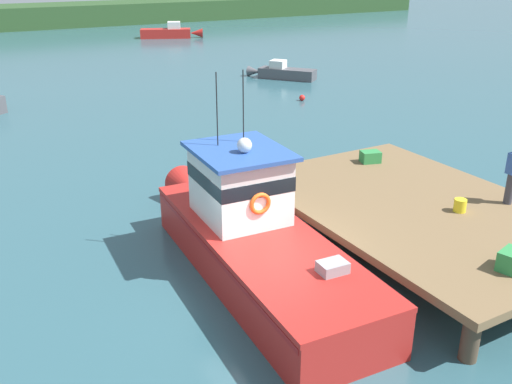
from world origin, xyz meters
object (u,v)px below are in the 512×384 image
at_px(crate_stack_near_edge, 512,260).
at_px(deckhand_by_the_boat, 512,173).
at_px(mooring_buoy_inshore, 302,98).
at_px(crate_single_far, 370,157).
at_px(moored_boat_far_right, 282,72).
at_px(bait_bucket, 460,205).
at_px(main_fishing_boat, 251,233).
at_px(moored_boat_near_channel, 170,32).

xyz_separation_m(crate_stack_near_edge, deckhand_by_the_boat, (2.93, 2.37, 0.64)).
distance_m(deckhand_by_the_boat, mooring_buoy_inshore, 17.68).
height_order(crate_single_far, moored_boat_far_right, crate_single_far).
height_order(crate_stack_near_edge, bait_bucket, crate_stack_near_edge).
relative_size(moored_boat_far_right, mooring_buoy_inshore, 12.91).
xyz_separation_m(moored_boat_far_right, mooring_buoy_inshore, (-2.41, -5.87, -0.24)).
bearing_deg(main_fishing_boat, deckhand_by_the_boat, -18.04).
bearing_deg(crate_single_far, main_fishing_boat, -158.35).
xyz_separation_m(crate_single_far, deckhand_by_the_boat, (1.00, -4.41, 0.68)).
distance_m(crate_stack_near_edge, moored_boat_far_right, 27.14).
height_order(moored_boat_near_channel, mooring_buoy_inshore, moored_boat_near_channel).
bearing_deg(mooring_buoy_inshore, crate_single_far, -115.08).
xyz_separation_m(bait_bucket, mooring_buoy_inshore, (6.37, 16.64, -1.21)).
height_order(main_fishing_boat, bait_bucket, main_fishing_boat).
relative_size(main_fishing_boat, mooring_buoy_inshore, 30.41).
height_order(main_fishing_boat, moored_boat_far_right, main_fishing_boat).
bearing_deg(bait_bucket, crate_stack_near_edge, -118.08).
bearing_deg(mooring_buoy_inshore, moored_boat_near_channel, 82.46).
bearing_deg(bait_bucket, mooring_buoy_inshore, 69.03).
xyz_separation_m(crate_single_far, moored_boat_far_right, (8.25, 18.36, -0.98)).
bearing_deg(crate_single_far, moored_boat_near_channel, 76.87).
relative_size(main_fishing_boat, crate_single_far, 16.49).
bearing_deg(moored_boat_near_channel, crate_stack_near_edge, -103.52).
xyz_separation_m(deckhand_by_the_boat, moored_boat_near_channel, (8.70, 45.98, -1.53)).
xyz_separation_m(deckhand_by_the_boat, moored_boat_far_right, (7.26, 22.77, -1.66)).
distance_m(main_fishing_boat, moored_boat_near_channel, 46.43).
distance_m(main_fishing_boat, bait_bucket, 5.48).
xyz_separation_m(main_fishing_boat, crate_stack_near_edge, (3.72, -4.53, 0.41)).
relative_size(main_fishing_boat, moored_boat_near_channel, 1.63).
bearing_deg(crate_stack_near_edge, main_fishing_boat, 129.36).
distance_m(crate_single_far, crate_stack_near_edge, 7.05).
bearing_deg(bait_bucket, deckhand_by_the_boat, -9.79).
relative_size(bait_bucket, mooring_buoy_inshore, 1.05).
relative_size(crate_stack_near_edge, bait_bucket, 1.76).
bearing_deg(moored_boat_near_channel, moored_boat_far_right, -93.56).
distance_m(main_fishing_boat, mooring_buoy_inshore, 18.71).
relative_size(main_fishing_boat, moored_boat_far_right, 2.36).
bearing_deg(deckhand_by_the_boat, crate_single_far, 102.74).
height_order(deckhand_by_the_boat, mooring_buoy_inshore, deckhand_by_the_boat).
bearing_deg(crate_stack_near_edge, mooring_buoy_inshore, 68.02).
bearing_deg(mooring_buoy_inshore, bait_bucket, -110.97).
bearing_deg(moored_boat_near_channel, main_fishing_boat, -109.31).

